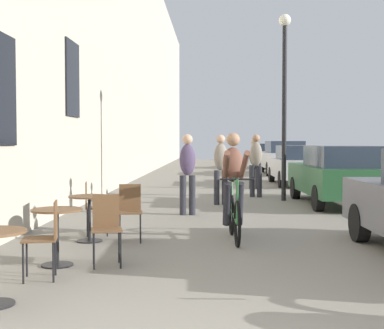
# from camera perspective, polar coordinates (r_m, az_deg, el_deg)

# --- Properties ---
(building_facade_left) EXTENTS (0.54, 68.00, 10.70)m
(building_facade_left) POSITION_cam_1_polar(r_m,az_deg,el_deg) (17.85, -9.25, 14.64)
(building_facade_left) COLOR #B7AD99
(building_facade_left) RESTS_ON ground_plane
(cafe_table_mid) EXTENTS (0.64, 0.64, 0.72)m
(cafe_table_mid) POSITION_cam_1_polar(r_m,az_deg,el_deg) (7.02, -14.10, -6.19)
(cafe_table_mid) COLOR black
(cafe_table_mid) RESTS_ON ground_plane
(cafe_chair_mid_toward_street) EXTENTS (0.45, 0.45, 0.89)m
(cafe_chair_mid_toward_street) POSITION_cam_1_polar(r_m,az_deg,el_deg) (6.37, -15.14, -7.12)
(cafe_chair_mid_toward_street) COLOR black
(cafe_chair_mid_toward_street) RESTS_ON ground_plane
(cafe_chair_mid_toward_wall) EXTENTS (0.46, 0.46, 0.89)m
(cafe_chair_mid_toward_wall) POSITION_cam_1_polar(r_m,az_deg,el_deg) (6.95, -9.03, -6.27)
(cafe_chair_mid_toward_wall) COLOR black
(cafe_chair_mid_toward_wall) RESTS_ON ground_plane
(cafe_table_far) EXTENTS (0.64, 0.64, 0.72)m
(cafe_table_far) POSITION_cam_1_polar(r_m,az_deg,el_deg) (8.60, -10.81, -4.59)
(cafe_table_far) COLOR black
(cafe_table_far) RESTS_ON ground_plane
(cafe_chair_far_toward_street) EXTENTS (0.45, 0.45, 0.89)m
(cafe_chair_far_toward_street) POSITION_cam_1_polar(r_m,az_deg,el_deg) (9.16, -10.47, -4.18)
(cafe_chair_far_toward_street) COLOR black
(cafe_chair_far_toward_street) RESTS_ON ground_plane
(cafe_chair_far_toward_wall) EXTENTS (0.43, 0.43, 0.89)m
(cafe_chair_far_toward_wall) POSITION_cam_1_polar(r_m,az_deg,el_deg) (8.55, -6.57, -4.62)
(cafe_chair_far_toward_wall) COLOR black
(cafe_chair_far_toward_wall) RESTS_ON ground_plane
(cyclist_on_bicycle) EXTENTS (0.52, 1.76, 1.74)m
(cyclist_on_bicycle) POSITION_cam_1_polar(r_m,az_deg,el_deg) (8.72, 4.44, -2.54)
(cyclist_on_bicycle) COLOR black
(cyclist_on_bicycle) RESTS_ON ground_plane
(pedestrian_near) EXTENTS (0.37, 0.29, 1.72)m
(pedestrian_near) POSITION_cam_1_polar(r_m,az_deg,el_deg) (11.46, -0.47, -0.53)
(pedestrian_near) COLOR #26262D
(pedestrian_near) RESTS_ON ground_plane
(pedestrian_mid) EXTENTS (0.37, 0.29, 1.74)m
(pedestrian_mid) POSITION_cam_1_polar(r_m,az_deg,el_deg) (13.37, 3.06, -0.08)
(pedestrian_mid) COLOR #26262D
(pedestrian_mid) RESTS_ON ground_plane
(pedestrian_far) EXTENTS (0.36, 0.27, 1.77)m
(pedestrian_far) POSITION_cam_1_polar(r_m,az_deg,el_deg) (15.25, 6.79, 0.29)
(pedestrian_far) COLOR #26262D
(pedestrian_far) RESTS_ON ground_plane
(pedestrian_furthest) EXTENTS (0.36, 0.27, 1.63)m
(pedestrian_furthest) POSITION_cam_1_polar(r_m,az_deg,el_deg) (17.81, 6.62, 0.33)
(pedestrian_furthest) COLOR #26262D
(pedestrian_furthest) RESTS_ON ground_plane
(street_lamp) EXTENTS (0.32, 0.32, 4.90)m
(street_lamp) POSITION_cam_1_polar(r_m,az_deg,el_deg) (14.51, 9.76, 8.51)
(street_lamp) COLOR black
(street_lamp) RESTS_ON ground_plane
(parked_car_second) EXTENTS (1.86, 4.17, 1.46)m
(parked_car_second) POSITION_cam_1_polar(r_m,az_deg,el_deg) (13.78, 15.22, -1.00)
(parked_car_second) COLOR #23512D
(parked_car_second) RESTS_ON ground_plane
(parked_car_third) EXTENTS (1.77, 4.05, 1.43)m
(parked_car_third) POSITION_cam_1_polar(r_m,az_deg,el_deg) (19.79, 11.13, 0.01)
(parked_car_third) COLOR #B7B7BC
(parked_car_third) RESTS_ON ground_plane
(parked_car_fourth) EXTENTS (1.96, 4.50, 1.59)m
(parked_car_fourth) POSITION_cam_1_polar(r_m,az_deg,el_deg) (26.13, 9.61, 0.78)
(parked_car_fourth) COLOR #B7B7BC
(parked_car_fourth) RESTS_ON ground_plane
(parked_car_fifth) EXTENTS (1.81, 4.11, 1.45)m
(parked_car_fifth) POSITION_cam_1_polar(r_m,az_deg,el_deg) (32.08, 8.07, 0.96)
(parked_car_fifth) COLOR #595960
(parked_car_fifth) RESTS_ON ground_plane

